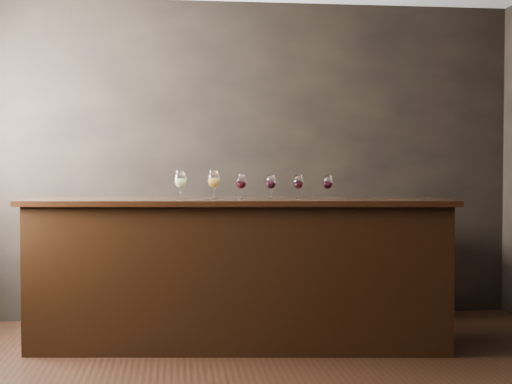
{
  "coord_description": "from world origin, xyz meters",
  "views": [
    {
      "loc": [
        -0.55,
        -4.07,
        1.34
      ],
      "look_at": [
        0.06,
        1.18,
        1.15
      ],
      "focal_mm": 50.0,
      "sensor_mm": 36.0,
      "label": 1
    }
  ],
  "objects": [
    {
      "name": "glass_white",
      "position": [
        -0.5,
        1.17,
        1.24
      ],
      "size": [
        0.09,
        0.09,
        0.21
      ],
      "color": "white",
      "rests_on": "bar_top"
    },
    {
      "name": "room_shell",
      "position": [
        -0.23,
        0.11,
        1.81
      ],
      "size": [
        5.02,
        4.52,
        2.81
      ],
      "color": "black",
      "rests_on": "ground"
    },
    {
      "name": "glass_red_c",
      "position": [
        0.37,
        1.16,
        1.22
      ],
      "size": [
        0.08,
        0.08,
        0.18
      ],
      "color": "white",
      "rests_on": "bar_top"
    },
    {
      "name": "bar_counter",
      "position": [
        -0.07,
        1.18,
        0.53
      ],
      "size": [
        3.09,
        1.01,
        1.06
      ],
      "primitive_type": "cube",
      "rotation": [
        0.0,
        0.0,
        -0.12
      ],
      "color": "black",
      "rests_on": "ground"
    },
    {
      "name": "bar_top",
      "position": [
        -0.07,
        1.18,
        1.08
      ],
      "size": [
        3.19,
        1.09,
        0.04
      ],
      "primitive_type": "cube",
      "rotation": [
        0.0,
        0.0,
        -0.12
      ],
      "color": "black",
      "rests_on": "bar_counter"
    },
    {
      "name": "back_bar_shelf",
      "position": [
        0.16,
        2.03,
        0.43
      ],
      "size": [
        2.4,
        0.4,
        0.87
      ],
      "primitive_type": "cube",
      "color": "black",
      "rests_on": "ground"
    },
    {
      "name": "glass_red_a",
      "position": [
        -0.05,
        1.19,
        1.22
      ],
      "size": [
        0.08,
        0.08,
        0.18
      ],
      "color": "white",
      "rests_on": "bar_top"
    },
    {
      "name": "glass_red_b",
      "position": [
        0.17,
        1.16,
        1.22
      ],
      "size": [
        0.08,
        0.08,
        0.18
      ],
      "color": "white",
      "rests_on": "bar_top"
    },
    {
      "name": "glass_red_d",
      "position": [
        0.61,
        1.19,
        1.22
      ],
      "size": [
        0.07,
        0.07,
        0.17
      ],
      "color": "white",
      "rests_on": "bar_top"
    },
    {
      "name": "glass_amber",
      "position": [
        -0.25,
        1.2,
        1.24
      ],
      "size": [
        0.09,
        0.09,
        0.21
      ],
      "color": "white",
      "rests_on": "bar_top"
    }
  ]
}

